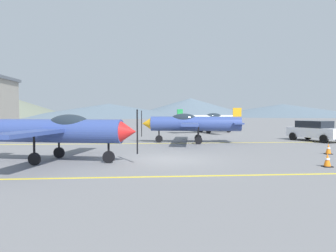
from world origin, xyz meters
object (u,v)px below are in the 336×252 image
(car_sedan, at_px, (315,131))
(traffic_cone_front, at_px, (328,149))
(airplane_mid, at_px, (192,123))
(traffic_cone_side, at_px, (327,160))
(airplane_far, at_px, (209,120))
(airplane_near, at_px, (57,130))

(car_sedan, height_order, traffic_cone_front, car_sedan)
(airplane_mid, distance_m, car_sedan, 10.03)
(airplane_mid, distance_m, traffic_cone_side, 11.73)
(car_sedan, relative_size, traffic_cone_front, 7.90)
(airplane_far, xyz_separation_m, traffic_cone_front, (2.81, -18.15, -1.19))
(airplane_near, relative_size, traffic_cone_side, 14.79)
(airplane_mid, height_order, car_sedan, airplane_mid)
(airplane_far, distance_m, traffic_cone_side, 22.06)
(airplane_far, relative_size, car_sedan, 1.88)
(airplane_far, distance_m, car_sedan, 12.34)
(car_sedan, xyz_separation_m, traffic_cone_side, (-5.96, -11.46, -0.56))
(traffic_cone_side, bearing_deg, airplane_far, 91.00)
(car_sedan, distance_m, traffic_cone_front, 8.39)
(airplane_mid, relative_size, traffic_cone_front, 14.87)
(airplane_far, height_order, car_sedan, airplane_far)
(traffic_cone_front, relative_size, traffic_cone_side, 1.00)
(airplane_mid, bearing_deg, car_sedan, 2.89)
(airplane_mid, xyz_separation_m, traffic_cone_front, (6.46, -7.08, -1.19))
(airplane_far, xyz_separation_m, traffic_cone_side, (0.39, -22.03, -1.19))
(airplane_far, distance_m, traffic_cone_front, 18.41)
(airplane_near, height_order, car_sedan, airplane_near)
(airplane_far, bearing_deg, airplane_near, -119.89)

